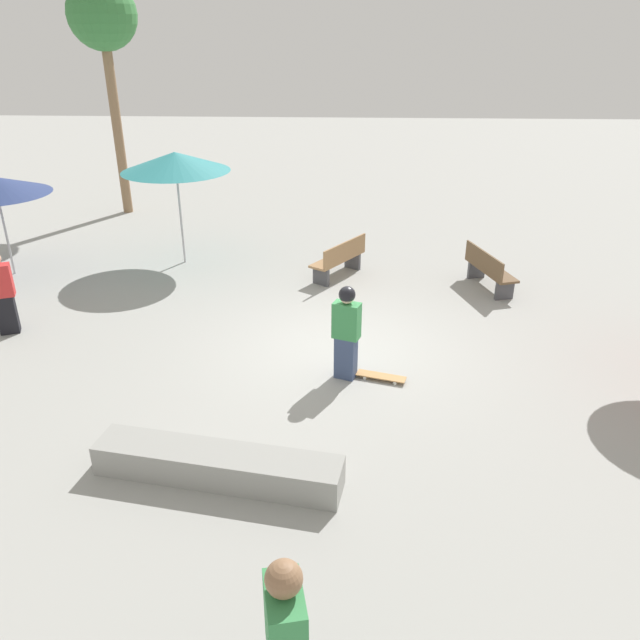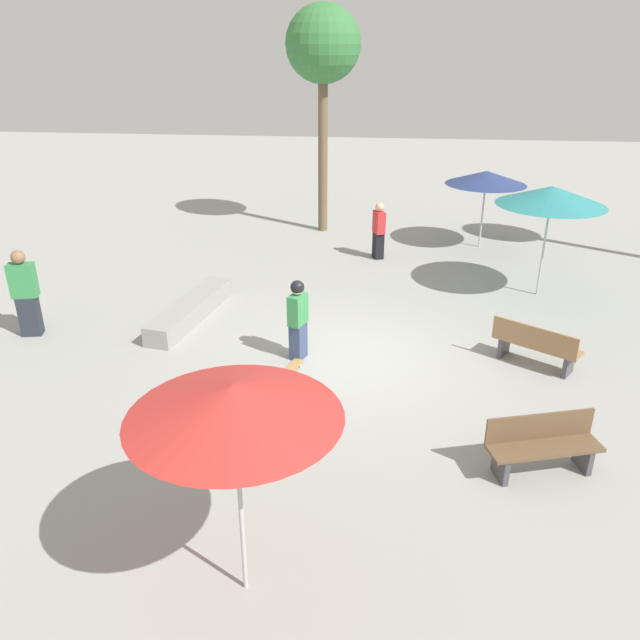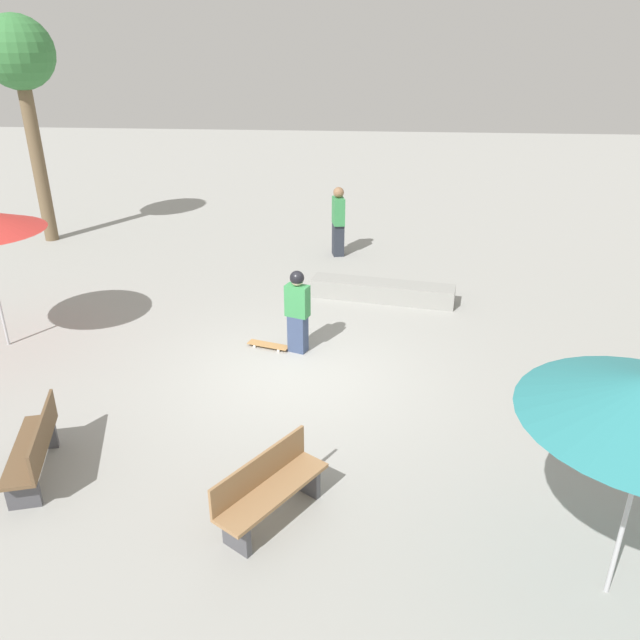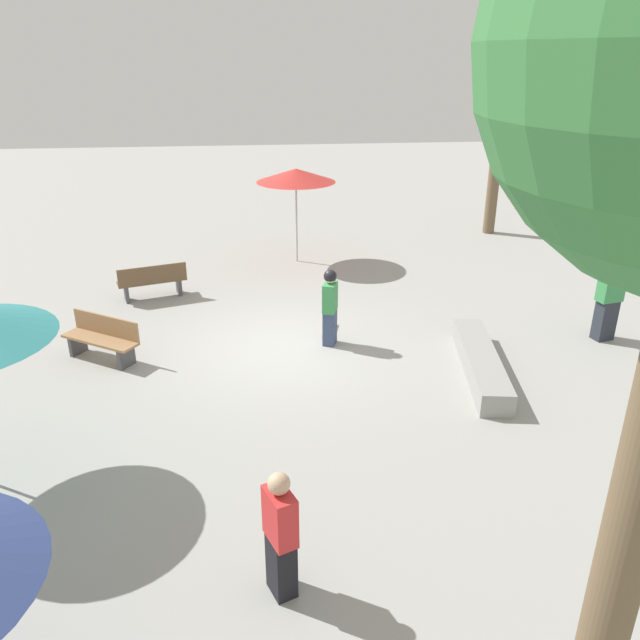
{
  "view_description": "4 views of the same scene",
  "coord_description": "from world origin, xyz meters",
  "px_view_note": "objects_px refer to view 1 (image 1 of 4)",
  "views": [
    {
      "loc": [
        9.69,
        0.08,
        5.19
      ],
      "look_at": [
        0.6,
        -0.34,
        0.85
      ],
      "focal_mm": 35.0,
      "sensor_mm": 36.0,
      "label": 1
    },
    {
      "loc": [
        -0.71,
        10.62,
        5.57
      ],
      "look_at": [
        0.56,
        -0.35,
        0.62
      ],
      "focal_mm": 35.0,
      "sensor_mm": 36.0,
      "label": 2
    },
    {
      "loc": [
        -9.35,
        -1.21,
        5.38
      ],
      "look_at": [
        0.71,
        -0.34,
        0.74
      ],
      "focal_mm": 35.0,
      "sensor_mm": 36.0,
      "label": 3
    },
    {
      "loc": [
        -0.57,
        -11.29,
        5.45
      ],
      "look_at": [
        0.68,
        -0.29,
        0.69
      ],
      "focal_mm": 35.0,
      "sensor_mm": 36.0,
      "label": 4
    }
  ],
  "objects_px": {
    "concrete_ledge": "(218,465)",
    "shade_umbrella_teal": "(175,162)",
    "bystander_far": "(2,293)",
    "bench_near": "(340,259)",
    "skater_main": "(346,330)",
    "bench_far": "(489,270)",
    "skateboard": "(381,376)",
    "palm_tree_center_right": "(103,21)"
  },
  "relations": [
    {
      "from": "bystander_far",
      "to": "skater_main",
      "type": "bearing_deg",
      "value": -33.42
    },
    {
      "from": "bench_far",
      "to": "palm_tree_center_right",
      "type": "bearing_deg",
      "value": -137.01
    },
    {
      "from": "bench_near",
      "to": "palm_tree_center_right",
      "type": "relative_size",
      "value": 0.25
    },
    {
      "from": "palm_tree_center_right",
      "to": "skateboard",
      "type": "bearing_deg",
      "value": 37.2
    },
    {
      "from": "bench_near",
      "to": "skater_main",
      "type": "bearing_deg",
      "value": -144.17
    },
    {
      "from": "concrete_ledge",
      "to": "shade_umbrella_teal",
      "type": "xyz_separation_m",
      "value": [
        -7.82,
        -2.34,
        2.18
      ]
    },
    {
      "from": "bench_near",
      "to": "shade_umbrella_teal",
      "type": "xyz_separation_m",
      "value": [
        -0.8,
        -3.73,
        1.96
      ]
    },
    {
      "from": "skateboard",
      "to": "bystander_far",
      "type": "distance_m",
      "value": 6.99
    },
    {
      "from": "skater_main",
      "to": "shade_umbrella_teal",
      "type": "relative_size",
      "value": 0.61
    },
    {
      "from": "palm_tree_center_right",
      "to": "bystander_far",
      "type": "relative_size",
      "value": 4.06
    },
    {
      "from": "concrete_ledge",
      "to": "bystander_far",
      "type": "xyz_separation_m",
      "value": [
        -3.93,
        -4.66,
        0.57
      ]
    },
    {
      "from": "skater_main",
      "to": "skateboard",
      "type": "distance_m",
      "value": 0.98
    },
    {
      "from": "bystander_far",
      "to": "bench_far",
      "type": "bearing_deg",
      "value": -5.92
    },
    {
      "from": "bench_near",
      "to": "palm_tree_center_right",
      "type": "distance_m",
      "value": 9.6
    },
    {
      "from": "concrete_ledge",
      "to": "bench_near",
      "type": "xyz_separation_m",
      "value": [
        -7.01,
        1.4,
        0.22
      ]
    },
    {
      "from": "skateboard",
      "to": "palm_tree_center_right",
      "type": "relative_size",
      "value": 0.13
    },
    {
      "from": "bystander_far",
      "to": "shade_umbrella_teal",
      "type": "bearing_deg",
      "value": 37.76
    },
    {
      "from": "shade_umbrella_teal",
      "to": "bench_near",
      "type": "bearing_deg",
      "value": 77.85
    },
    {
      "from": "skater_main",
      "to": "concrete_ledge",
      "type": "distance_m",
      "value": 3.1
    },
    {
      "from": "bench_far",
      "to": "shade_umbrella_teal",
      "type": "height_order",
      "value": "shade_umbrella_teal"
    },
    {
      "from": "skater_main",
      "to": "bench_near",
      "type": "relative_size",
      "value": 1.0
    },
    {
      "from": "skateboard",
      "to": "concrete_ledge",
      "type": "distance_m",
      "value": 3.32
    },
    {
      "from": "skater_main",
      "to": "bench_far",
      "type": "height_order",
      "value": "skater_main"
    },
    {
      "from": "skateboard",
      "to": "concrete_ledge",
      "type": "bearing_deg",
      "value": -114.2
    },
    {
      "from": "skater_main",
      "to": "bench_near",
      "type": "xyz_separation_m",
      "value": [
        -4.42,
        -0.18,
        -0.43
      ]
    },
    {
      "from": "bystander_far",
      "to": "skateboard",
      "type": "bearing_deg",
      "value": -32.96
    },
    {
      "from": "skateboard",
      "to": "palm_tree_center_right",
      "type": "bearing_deg",
      "value": 143.33
    },
    {
      "from": "skater_main",
      "to": "palm_tree_center_right",
      "type": "height_order",
      "value": "palm_tree_center_right"
    },
    {
      "from": "concrete_ledge",
      "to": "palm_tree_center_right",
      "type": "height_order",
      "value": "palm_tree_center_right"
    },
    {
      "from": "bench_near",
      "to": "bench_far",
      "type": "xyz_separation_m",
      "value": [
        0.53,
        3.2,
        0.0
      ]
    },
    {
      "from": "bench_far",
      "to": "palm_tree_center_right",
      "type": "height_order",
      "value": "palm_tree_center_right"
    },
    {
      "from": "bench_near",
      "to": "palm_tree_center_right",
      "type": "bearing_deg",
      "value": 85.44
    },
    {
      "from": "bench_near",
      "to": "shade_umbrella_teal",
      "type": "relative_size",
      "value": 0.61
    },
    {
      "from": "bench_far",
      "to": "palm_tree_center_right",
      "type": "xyz_separation_m",
      "value": [
        -5.64,
        -9.73,
        4.83
      ]
    },
    {
      "from": "bench_far",
      "to": "bystander_far",
      "type": "distance_m",
      "value": 9.61
    },
    {
      "from": "skateboard",
      "to": "palm_tree_center_right",
      "type": "distance_m",
      "value": 13.12
    },
    {
      "from": "bench_near",
      "to": "bench_far",
      "type": "bearing_deg",
      "value": -65.82
    },
    {
      "from": "concrete_ledge",
      "to": "shade_umbrella_teal",
      "type": "bearing_deg",
      "value": -163.35
    },
    {
      "from": "skater_main",
      "to": "skateboard",
      "type": "relative_size",
      "value": 1.92
    },
    {
      "from": "bench_far",
      "to": "bystander_far",
      "type": "xyz_separation_m",
      "value": [
        2.56,
        -9.26,
        0.35
      ]
    },
    {
      "from": "concrete_ledge",
      "to": "bystander_far",
      "type": "relative_size",
      "value": 2.04
    },
    {
      "from": "bench_far",
      "to": "bystander_far",
      "type": "relative_size",
      "value": 1.06
    }
  ]
}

